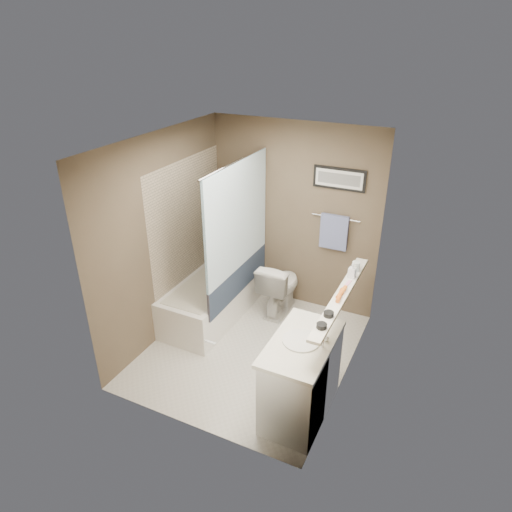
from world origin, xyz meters
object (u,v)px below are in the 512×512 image
at_px(vanity, 301,380).
at_px(soap_bottle, 352,270).
at_px(bathtub, 212,299).
at_px(hair_brush_back, 342,292).
at_px(toilet, 280,286).
at_px(candle_bowl_near, 322,326).
at_px(glass_jar, 356,266).
at_px(candle_bowl_far, 329,314).
at_px(hair_brush_front, 340,295).

xyz_separation_m(vanity, soap_bottle, (0.19, 0.85, 0.79)).
height_order(bathtub, hair_brush_back, hair_brush_back).
xyz_separation_m(bathtub, toilet, (0.73, 0.49, 0.11)).
height_order(candle_bowl_near, hair_brush_back, hair_brush_back).
height_order(toilet, soap_bottle, soap_bottle).
bearing_deg(toilet, glass_jar, 152.73).
relative_size(bathtub, toilet, 2.06).
bearing_deg(candle_bowl_far, candle_bowl_near, -90.00).
bearing_deg(candle_bowl_far, soap_bottle, 90.00).
bearing_deg(vanity, toilet, 120.03).
distance_m(bathtub, toilet, 0.89).
bearing_deg(soap_bottle, toilet, 146.52).
xyz_separation_m(candle_bowl_near, hair_brush_back, (0.00, 0.59, 0.00)).
distance_m(hair_brush_front, hair_brush_back, 0.06).
relative_size(toilet, soap_bottle, 4.70).
height_order(candle_bowl_far, glass_jar, glass_jar).
relative_size(toilet, vanity, 0.81).
bearing_deg(hair_brush_back, candle_bowl_far, -90.00).
bearing_deg(glass_jar, soap_bottle, -90.00).
bearing_deg(vanity, hair_brush_front, 67.45).
bearing_deg(hair_brush_back, candle_bowl_near, -90.00).
bearing_deg(candle_bowl_near, toilet, 122.68).
distance_m(hair_brush_front, glass_jar, 0.57).
bearing_deg(hair_brush_back, glass_jar, 90.00).
bearing_deg(vanity, candle_bowl_far, 27.55).
bearing_deg(bathtub, candle_bowl_far, -27.67).
bearing_deg(hair_brush_back, toilet, 134.98).
bearing_deg(soap_bottle, hair_brush_front, -90.00).
height_order(candle_bowl_near, hair_brush_front, hair_brush_front).
height_order(hair_brush_front, glass_jar, glass_jar).
bearing_deg(glass_jar, bathtub, 178.24).
relative_size(bathtub, candle_bowl_far, 16.67).
xyz_separation_m(bathtub, hair_brush_back, (1.79, -0.56, 0.89)).
bearing_deg(hair_brush_front, bathtub, 160.72).
height_order(bathtub, toilet, toilet).
relative_size(hair_brush_front, hair_brush_back, 1.00).
height_order(candle_bowl_near, candle_bowl_far, same).
bearing_deg(bathtub, toilet, 34.79).
distance_m(candle_bowl_near, hair_brush_front, 0.53).
height_order(bathtub, vanity, vanity).
bearing_deg(candle_bowl_near, soap_bottle, 90.00).
height_order(candle_bowl_near, soap_bottle, soap_bottle).
distance_m(toilet, glass_jar, 1.44).
relative_size(bathtub, hair_brush_front, 6.82).
xyz_separation_m(vanity, hair_brush_front, (0.19, 0.43, 0.74)).
distance_m(hair_brush_back, glass_jar, 0.51).
relative_size(candle_bowl_near, hair_brush_front, 0.41).
height_order(bathtub, hair_brush_front, hair_brush_front).
xyz_separation_m(candle_bowl_near, soap_bottle, (0.00, 0.95, 0.06)).
bearing_deg(candle_bowl_near, glass_jar, 90.00).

